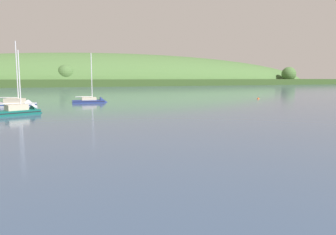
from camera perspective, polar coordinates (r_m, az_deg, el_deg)
far_shoreline_hill at (r=275.25m, az=-9.19°, el=5.71°), size 522.01×139.67×51.50m
sailboat_near_mooring at (r=54.99m, az=-24.24°, el=0.74°), size 7.96×4.71×10.97m
sailboat_midwater_white at (r=68.40m, az=-24.63°, el=1.84°), size 8.73×7.38×13.79m
sailboat_far_left at (r=76.19m, az=-12.97°, el=2.63°), size 8.33×4.43×12.57m
mooring_buoy_midchannel at (r=91.25m, az=15.51°, el=3.16°), size 0.61×0.61×0.69m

